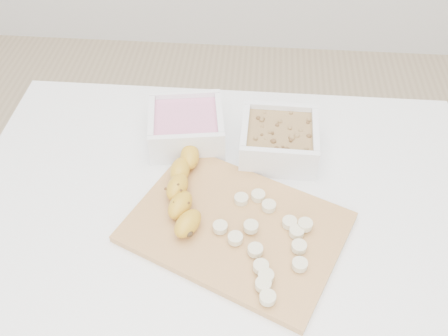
# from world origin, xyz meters

# --- Properties ---
(table) EXTENTS (1.00, 0.70, 0.75)m
(table) POSITION_xyz_m (0.00, 0.00, 0.65)
(table) COLOR white
(table) RESTS_ON ground
(bowl_yogurt) EXTENTS (0.18, 0.18, 0.07)m
(bowl_yogurt) POSITION_xyz_m (-0.09, 0.17, 0.79)
(bowl_yogurt) COLOR white
(bowl_yogurt) RESTS_ON table
(bowl_granola) EXTENTS (0.16, 0.16, 0.07)m
(bowl_granola) POSITION_xyz_m (0.10, 0.14, 0.79)
(bowl_granola) COLOR white
(bowl_granola) RESTS_ON table
(cutting_board) EXTENTS (0.44, 0.39, 0.01)m
(cutting_board) POSITION_xyz_m (0.03, -0.07, 0.76)
(cutting_board) COLOR tan
(cutting_board) RESTS_ON table
(banana) EXTENTS (0.08, 0.23, 0.04)m
(banana) POSITION_xyz_m (-0.07, -0.01, 0.78)
(banana) COLOR gold
(banana) RESTS_ON cutting_board
(banana_slices) EXTENTS (0.18, 0.24, 0.02)m
(banana_slices) POSITION_xyz_m (0.09, -0.10, 0.77)
(banana_slices) COLOR beige
(banana_slices) RESTS_ON cutting_board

